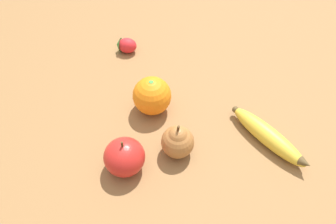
% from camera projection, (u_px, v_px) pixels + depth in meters
% --- Properties ---
extents(ground_plane, '(3.00, 3.00, 0.00)m').
position_uv_depth(ground_plane, '(195.00, 109.00, 0.75)').
color(ground_plane, olive).
extents(banana, '(0.16, 0.16, 0.04)m').
position_uv_depth(banana, '(269.00, 136.00, 0.68)').
color(banana, gold).
rests_on(banana, ground_plane).
extents(orange, '(0.09, 0.09, 0.09)m').
position_uv_depth(orange, '(152.00, 96.00, 0.72)').
color(orange, orange).
rests_on(orange, ground_plane).
extents(pear, '(0.07, 0.07, 0.08)m').
position_uv_depth(pear, '(178.00, 141.00, 0.65)').
color(pear, '#A36633').
rests_on(pear, ground_plane).
extents(strawberry, '(0.04, 0.06, 0.04)m').
position_uv_depth(strawberry, '(126.00, 45.00, 0.87)').
color(strawberry, red).
rests_on(strawberry, ground_plane).
extents(apple, '(0.08, 0.08, 0.09)m').
position_uv_depth(apple, '(124.00, 157.00, 0.63)').
color(apple, red).
rests_on(apple, ground_plane).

